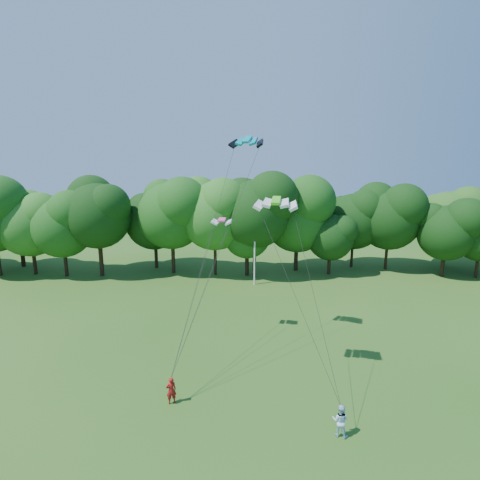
{
  "coord_description": "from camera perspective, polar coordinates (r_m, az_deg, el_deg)",
  "views": [
    {
      "loc": [
        1.47,
        -13.32,
        14.72
      ],
      "look_at": [
        0.94,
        13.0,
        9.19
      ],
      "focal_mm": 28.0,
      "sensor_mm": 36.0,
      "label": 1
    }
  ],
  "objects": [
    {
      "name": "utility_pole",
      "position": [
        44.94,
        2.24,
        -1.86
      ],
      "size": [
        1.48,
        0.7,
        7.91
      ],
      "rotation": [
        0.0,
        0.0,
        0.41
      ],
      "color": "silver",
      "rests_on": "ground"
    },
    {
      "name": "kite_flyer_left",
      "position": [
        25.25,
        -10.44,
        -21.6
      ],
      "size": [
        0.76,
        0.66,
        1.75
      ],
      "primitive_type": "imported",
      "rotation": [
        0.0,
        0.0,
        3.59
      ],
      "color": "#A01514",
      "rests_on": "ground"
    },
    {
      "name": "kite_flyer_right",
      "position": [
        23.24,
        15.03,
        -25.01
      ],
      "size": [
        1.1,
        0.99,
        1.85
      ],
      "primitive_type": "imported",
      "rotation": [
        0.0,
        0.0,
        2.76
      ],
      "color": "#B3DCF9",
      "rests_on": "ground"
    },
    {
      "name": "kite_teal",
      "position": [
        29.17,
        1.1,
        15.08
      ],
      "size": [
        2.73,
        1.84,
        0.63
      ],
      "rotation": [
        0.0,
        0.0,
        -0.33
      ],
      "color": "#058F9E",
      "rests_on": "ground"
    },
    {
      "name": "kite_green",
      "position": [
        23.81,
        5.51,
        6.01
      ],
      "size": [
        2.86,
        1.66,
        0.48
      ],
      "rotation": [
        0.0,
        0.0,
        -0.17
      ],
      "color": "#4ED01F",
      "rests_on": "ground"
    },
    {
      "name": "kite_pink",
      "position": [
        30.5,
        -2.79,
        3.11
      ],
      "size": [
        1.77,
        1.04,
        0.28
      ],
      "rotation": [
        0.0,
        0.0,
        -0.14
      ],
      "color": "#FC4698",
      "rests_on": "ground"
    },
    {
      "name": "tree_back_center",
      "position": [
        47.2,
        2.28,
        4.44
      ],
      "size": [
        9.5,
        9.5,
        13.82
      ],
      "color": "black",
      "rests_on": "ground"
    },
    {
      "name": "tree_back_east",
      "position": [
        59.7,
        29.2,
        3.84
      ],
      "size": [
        8.76,
        8.76,
        12.74
      ],
      "color": "#362815",
      "rests_on": "ground"
    }
  ]
}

